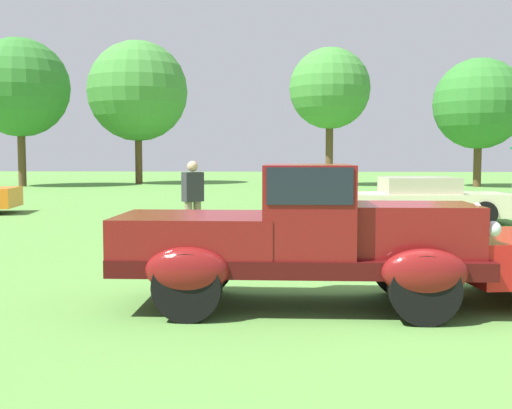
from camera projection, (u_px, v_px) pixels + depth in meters
ground_plane at (357, 302)px, 7.75m from camera, size 120.00×120.00×0.00m
feature_pickup_truck at (301, 235)px, 7.46m from camera, size 4.36×1.82×1.70m
show_car_cream at (424, 201)px, 16.68m from camera, size 4.42×1.95×1.22m
spectator_by_row at (193, 199)px, 12.90m from camera, size 0.46×0.43×1.69m
treeline_far_left at (20, 88)px, 35.88m from camera, size 5.61×5.61×8.45m
treeline_mid_left at (138, 91)px, 39.13m from camera, size 6.20×6.20×8.86m
treeline_center at (330, 89)px, 36.74m from camera, size 4.73×4.73×8.05m
treeline_mid_right at (479, 104)px, 35.43m from camera, size 5.10×5.10×7.23m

